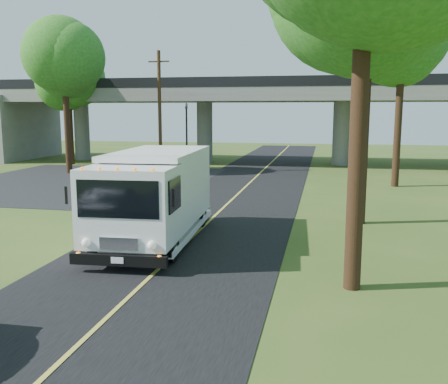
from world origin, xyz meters
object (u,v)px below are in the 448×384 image
(tree_left_far, at_px, (69,77))
(step_van, at_px, (154,194))
(traffic_signal, at_px, (187,129))
(tree_left_lot, at_px, (66,65))
(tree_right_far, at_px, (406,47))
(pedestrian, at_px, (129,179))
(red_sedan, at_px, (132,165))
(utility_pole, at_px, (160,111))

(tree_left_far, xyz_separation_m, step_van, (15.63, -23.33, -5.71))
(traffic_signal, bearing_deg, tree_left_lot, -151.89)
(tree_right_far, height_order, step_van, tree_right_far)
(tree_left_lot, bearing_deg, step_van, -53.92)
(traffic_signal, distance_m, pedestrian, 12.53)
(step_van, bearing_deg, red_sedan, 110.91)
(tree_left_far, height_order, pedestrian, tree_left_far)
(utility_pole, bearing_deg, tree_left_far, 157.57)
(utility_pole, bearing_deg, red_sedan, -149.89)
(traffic_signal, distance_m, tree_left_lot, 10.01)
(tree_left_lot, relative_size, pedestrian, 5.71)
(traffic_signal, relative_size, red_sedan, 1.17)
(tree_left_lot, relative_size, red_sedan, 2.35)
(utility_pole, distance_m, tree_right_far, 17.61)
(pedestrian, bearing_deg, red_sedan, -71.46)
(tree_right_far, distance_m, step_van, 19.64)
(traffic_signal, xyz_separation_m, red_sedan, (-3.37, -3.09, -2.55))
(traffic_signal, xyz_separation_m, utility_pole, (-1.50, -2.00, 1.40))
(tree_left_lot, bearing_deg, tree_left_far, 116.57)
(tree_right_far, bearing_deg, traffic_signal, 157.93)
(tree_right_far, xyz_separation_m, red_sedan, (-18.58, 3.08, -7.65))
(traffic_signal, relative_size, pedestrian, 2.83)
(tree_right_far, distance_m, tree_left_far, 27.22)
(red_sedan, bearing_deg, step_van, -165.70)
(step_van, bearing_deg, pedestrian, 113.86)
(traffic_signal, xyz_separation_m, tree_left_far, (-10.79, 1.84, 4.25))
(tree_left_lot, xyz_separation_m, tree_left_far, (-3.00, 6.00, -0.45))
(step_van, xyz_separation_m, pedestrian, (-4.67, 9.17, -0.82))
(traffic_signal, xyz_separation_m, pedestrian, (0.16, -12.32, -2.28))
(tree_left_lot, distance_m, pedestrian, 13.37)
(tree_left_lot, relative_size, tree_left_far, 1.06)
(utility_pole, distance_m, pedestrian, 11.08)
(utility_pole, bearing_deg, traffic_signal, 53.13)
(traffic_signal, height_order, red_sedan, traffic_signal)
(traffic_signal, bearing_deg, utility_pole, -126.87)
(utility_pole, distance_m, step_van, 20.69)
(tree_left_far, relative_size, pedestrian, 5.38)
(step_van, bearing_deg, tree_left_lot, 122.96)
(utility_pole, distance_m, tree_left_far, 10.45)
(red_sedan, bearing_deg, pedestrian, -168.76)
(tree_right_far, bearing_deg, utility_pole, 166.00)
(tree_right_far, distance_m, tree_left_lot, 23.09)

